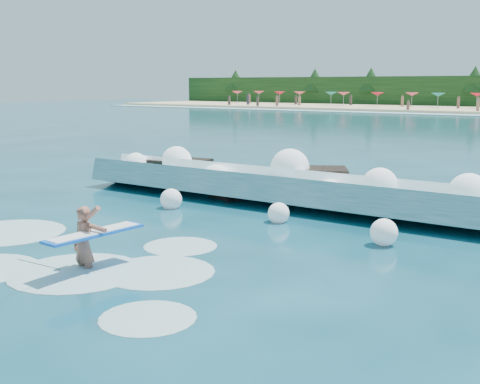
# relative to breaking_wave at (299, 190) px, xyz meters

# --- Properties ---
(ground) EXTENTS (200.00, 200.00, 0.00)m
(ground) POSITION_rel_breaking_wave_xyz_m (-0.52, -6.60, -0.48)
(ground) COLOR #083743
(ground) RESTS_ON ground
(breaking_wave) EXTENTS (15.91, 2.57, 1.37)m
(breaking_wave) POSITION_rel_breaking_wave_xyz_m (0.00, 0.00, 0.00)
(breaking_wave) COLOR teal
(breaking_wave) RESTS_ON ground
(rock_cluster) EXTENTS (7.96, 3.13, 1.22)m
(rock_cluster) POSITION_rel_breaking_wave_xyz_m (-3.00, 0.83, -0.09)
(rock_cluster) COLOR black
(rock_cluster) RESTS_ON ground
(surfer_with_board) EXTENTS (0.91, 2.81, 1.59)m
(surfer_with_board) POSITION_rel_breaking_wave_xyz_m (-0.22, -8.31, 0.11)
(surfer_with_board) COLOR #965846
(surfer_with_board) RESTS_ON ground
(wave_spray) EXTENTS (14.46, 4.57, 1.76)m
(wave_spray) POSITION_rel_breaking_wave_xyz_m (0.54, -0.09, 0.36)
(wave_spray) COLOR white
(wave_spray) RESTS_ON ground
(surf_foam) EXTENTS (9.21, 5.67, 0.15)m
(surf_foam) POSITION_rel_breaking_wave_xyz_m (-1.44, -8.00, -0.48)
(surf_foam) COLOR silver
(surf_foam) RESTS_ON ground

